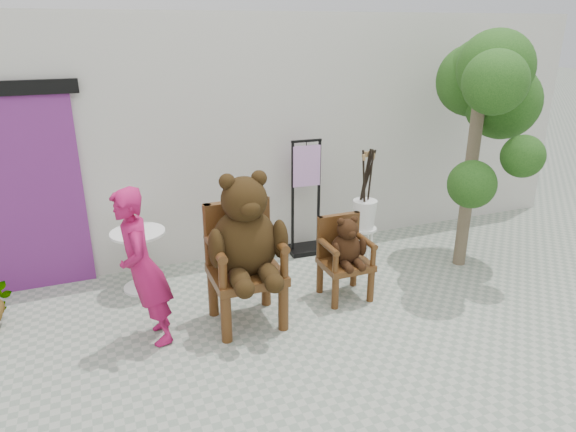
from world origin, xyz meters
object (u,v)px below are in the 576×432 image
object	(u,v)px
chair_small	(345,250)
stool_bucket	(365,214)
cafe_table	(140,253)
person	(143,268)
chair_big	(245,242)
display_stand	(306,210)
tree	(489,85)

from	to	relation	value
chair_small	stool_bucket	size ratio (longest dim) A/B	0.65
chair_small	cafe_table	size ratio (longest dim) A/B	1.34
chair_small	cafe_table	world-z (taller)	chair_small
person	stool_bucket	bearing A→B (deg)	106.48
chair_big	stool_bucket	world-z (taller)	chair_big
person	cafe_table	xyz separation A→B (m)	(0.06, 1.09, -0.33)
cafe_table	stool_bucket	bearing A→B (deg)	-5.75
chair_small	display_stand	bearing A→B (deg)	86.74
chair_small	tree	bearing A→B (deg)	10.52
chair_small	display_stand	xyz separation A→B (m)	(0.07, 1.25, 0.03)
cafe_table	chair_big	bearing A→B (deg)	-50.62
cafe_table	tree	size ratio (longest dim) A/B	0.25
cafe_table	display_stand	xyz separation A→B (m)	(2.14, 0.26, 0.14)
person	cafe_table	world-z (taller)	person
chair_small	display_stand	world-z (taller)	display_stand
person	display_stand	world-z (taller)	person
chair_small	person	size ratio (longest dim) A/B	0.62
person	stool_bucket	world-z (taller)	person
display_stand	chair_big	bearing A→B (deg)	-129.24
chair_small	stool_bucket	distance (m)	0.97
chair_small	tree	xyz separation A→B (m)	(2.02, 0.38, 1.62)
chair_big	cafe_table	bearing A→B (deg)	129.38
person	cafe_table	bearing A→B (deg)	176.81
chair_big	tree	xyz separation A→B (m)	(3.18, 0.49, 1.30)
chair_small	display_stand	distance (m)	1.25
display_stand	person	bearing A→B (deg)	-145.78
chair_small	person	xyz separation A→B (m)	(-2.13, -0.10, 0.21)
cafe_table	stool_bucket	xyz separation A→B (m)	(2.71, -0.27, 0.20)
stool_bucket	tree	xyz separation A→B (m)	(1.38, -0.34, 1.54)
display_stand	chair_small	bearing A→B (deg)	-90.47
person	tree	xyz separation A→B (m)	(4.15, 0.48, 1.42)
person	tree	bearing A→B (deg)	96.58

